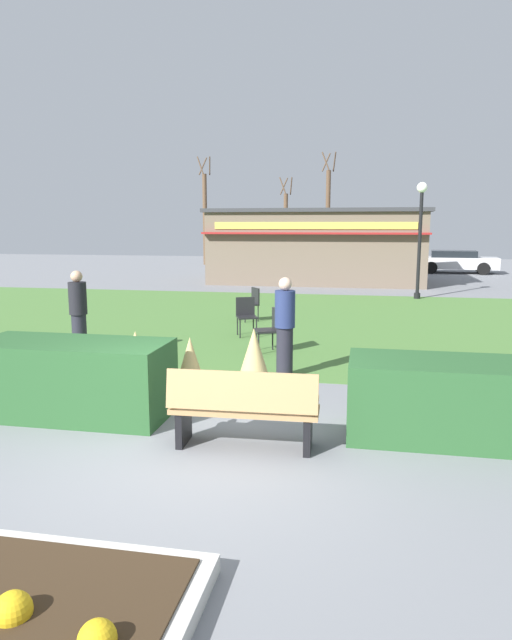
{
  "coord_description": "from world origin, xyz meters",
  "views": [
    {
      "loc": [
        1.89,
        -5.7,
        2.54
      ],
      "look_at": [
        0.23,
        2.88,
        1.07
      ],
      "focal_mm": 31.75,
      "sensor_mm": 36.0,
      "label": 1
    }
  ],
  "objects": [
    {
      "name": "ground_plane",
      "position": [
        0.0,
        0.0,
        0.0
      ],
      "size": [
        80.0,
        80.0,
        0.0
      ],
      "primitive_type": "plane",
      "color": "slate"
    },
    {
      "name": "lawn_patch",
      "position": [
        0.0,
        9.24,
        0.0
      ],
      "size": [
        36.0,
        12.0,
        0.01
      ],
      "primitive_type": "cube",
      "color": "#4C7A38",
      "rests_on": "ground_plane"
    },
    {
      "name": "park_bench",
      "position": [
        0.58,
        0.33,
        0.48
      ],
      "size": [
        1.72,
        0.58,
        0.95
      ],
      "color": "tan",
      "rests_on": "ground_plane"
    },
    {
      "name": "hedge_left",
      "position": [
        -1.92,
        1.04,
        0.51
      ],
      "size": [
        2.6,
        1.1,
        1.02
      ],
      "primitive_type": "cube",
      "color": "#28562B",
      "rests_on": "ground_plane"
    },
    {
      "name": "hedge_right",
      "position": [
        2.87,
        1.13,
        0.48
      ],
      "size": [
        2.26,
        1.1,
        0.95
      ],
      "primitive_type": "cube",
      "color": "#28562B",
      "rests_on": "ground_plane"
    },
    {
      "name": "ornamental_grass_behind_left",
      "position": [
        0.34,
        2.18,
        0.54
      ],
      "size": [
        0.67,
        0.67,
        1.07
      ],
      "primitive_type": "cone",
      "color": "tan",
      "rests_on": "ground_plane"
    },
    {
      "name": "ornamental_grass_behind_right",
      "position": [
        -1.24,
        1.58,
        0.54
      ],
      "size": [
        0.74,
        0.74,
        1.08
      ],
      "primitive_type": "cone",
      "color": "tan",
      "rests_on": "ground_plane"
    },
    {
      "name": "ornamental_grass_behind_center",
      "position": [
        -0.56,
        1.95,
        0.48
      ],
      "size": [
        0.58,
        0.58,
        0.95
      ],
      "primitive_type": "cone",
      "color": "tan",
      "rests_on": "ground_plane"
    },
    {
      "name": "lamppost_far",
      "position": [
        3.7,
        14.68,
        2.52
      ],
      "size": [
        0.36,
        0.36,
        3.99
      ],
      "color": "black",
      "rests_on": "ground_plane"
    },
    {
      "name": "trash_bin",
      "position": [
        -3.06,
        1.14,
        0.43
      ],
      "size": [
        0.52,
        0.52,
        0.87
      ],
      "primitive_type": "cylinder",
      "color": "#2D4233",
      "rests_on": "ground_plane"
    },
    {
      "name": "food_kiosk",
      "position": [
        -0.26,
        19.96,
        1.63
      ],
      "size": [
        9.48,
        5.11,
        3.24
      ],
      "color": "#6B5B4C",
      "rests_on": "ground_plane"
    },
    {
      "name": "cafe_chair_east",
      "position": [
        0.05,
        5.34,
        0.53
      ],
      "size": [
        0.58,
        0.58,
        0.89
      ],
      "color": "black",
      "rests_on": "ground_plane"
    },
    {
      "name": "cafe_chair_center",
      "position": [
        -0.79,
        6.96,
        0.53
      ],
      "size": [
        0.57,
        0.57,
        0.89
      ],
      "color": "black",
      "rests_on": "ground_plane"
    },
    {
      "name": "cafe_chair_north",
      "position": [
        -1.07,
        9.01,
        0.53
      ],
      "size": [
        0.61,
        0.61,
        0.89
      ],
      "color": "black",
      "rests_on": "ground_plane"
    },
    {
      "name": "person_strolling",
      "position": [
        -3.5,
        4.18,
        0.86
      ],
      "size": [
        0.34,
        0.34,
        1.69
      ],
      "rotation": [
        0.0,
        0.0,
        1.35
      ],
      "color": "#23232D",
      "rests_on": "ground_plane"
    },
    {
      "name": "person_standing",
      "position": [
        0.6,
        3.55,
        0.86
      ],
      "size": [
        0.34,
        0.34,
        1.69
      ],
      "rotation": [
        0.0,
        0.0,
        4.09
      ],
      "color": "#23232D",
      "rests_on": "ground_plane"
    },
    {
      "name": "parked_car_west_slot",
      "position": [
        -4.41,
        26.31,
        0.64
      ],
      "size": [
        4.26,
        2.16,
        1.2
      ],
      "color": "#B7BABF",
      "rests_on": "ground_plane"
    },
    {
      "name": "parked_car_center_slot",
      "position": [
        0.58,
        26.31,
        0.64
      ],
      "size": [
        4.31,
        2.27,
        1.2
      ],
      "color": "maroon",
      "rests_on": "ground_plane"
    },
    {
      "name": "parked_car_east_slot",
      "position": [
        6.65,
        26.31,
        0.64
      ],
      "size": [
        4.34,
        2.33,
        1.2
      ],
      "color": "silver",
      "rests_on": "ground_plane"
    },
    {
      "name": "tree_left_bg",
      "position": [
        -8.41,
        30.13,
        3.06
      ],
      "size": [
        0.91,
        0.96,
        6.84
      ],
      "color": "brown",
      "rests_on": "ground_plane"
    },
    {
      "name": "tree_right_bg",
      "position": [
        -0.48,
        29.75,
        3.08
      ],
      "size": [
        0.91,
        0.96,
        6.89
      ],
      "color": "brown",
      "rests_on": "ground_plane"
    },
    {
      "name": "tree_center_bg",
      "position": [
        -3.46,
        32.42,
        2.48
      ],
      "size": [
        0.91,
        0.96,
        5.68
      ],
      "color": "brown",
      "rests_on": "ground_plane"
    }
  ]
}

